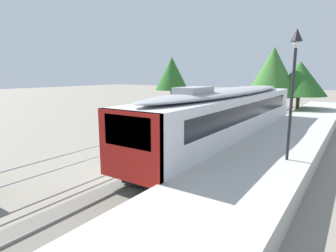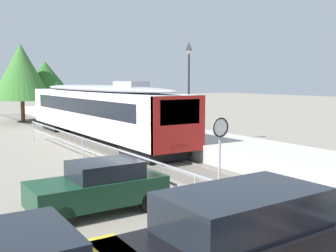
# 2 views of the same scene
# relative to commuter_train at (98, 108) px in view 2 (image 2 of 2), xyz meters

# --- Properties ---
(ground_plane) EXTENTS (160.00, 160.00, 0.00)m
(ground_plane) POSITION_rel_commuter_train_xyz_m (-3.00, -4.90, -2.14)
(ground_plane) COLOR gray
(track_rails) EXTENTS (3.20, 60.00, 0.14)m
(track_rails) POSITION_rel_commuter_train_xyz_m (0.00, -4.90, -2.11)
(track_rails) COLOR #6B665B
(track_rails) RESTS_ON ground
(commuter_train) EXTENTS (2.82, 18.87, 3.74)m
(commuter_train) POSITION_rel_commuter_train_xyz_m (0.00, 0.00, 0.00)
(commuter_train) COLOR silver
(commuter_train) RESTS_ON track_rails
(station_platform) EXTENTS (3.90, 60.00, 0.90)m
(station_platform) POSITION_rel_commuter_train_xyz_m (3.25, -4.90, -1.69)
(station_platform) COLOR #B7B5AD
(station_platform) RESTS_ON ground
(platform_lamp_mid_platform) EXTENTS (0.34, 0.34, 5.35)m
(platform_lamp_mid_platform) POSITION_rel_commuter_train_xyz_m (4.26, -4.05, 2.48)
(platform_lamp_mid_platform) COLOR #232328
(platform_lamp_mid_platform) RESTS_ON station_platform
(speed_limit_sign) EXTENTS (0.61, 0.10, 2.81)m
(speed_limit_sign) POSITION_rel_commuter_train_xyz_m (-2.22, -14.71, -0.02)
(speed_limit_sign) COLOR #9EA0A5
(speed_limit_sign) RESTS_ON ground
(carpark_fence) EXTENTS (0.06, 36.06, 1.25)m
(carpark_fence) POSITION_rel_commuter_train_xyz_m (-3.30, -14.90, -1.24)
(carpark_fence) COLOR #9EA0A5
(carpark_fence) RESTS_ON ground
(parked_suv_black) EXTENTS (4.64, 2.00, 2.04)m
(parked_suv_black) POSITION_rel_commuter_train_xyz_m (-5.55, -19.11, -1.08)
(parked_suv_black) COLOR black
(parked_suv_black) RESTS_ON ground
(parked_hatchback_dark_green) EXTENTS (4.01, 1.78, 1.53)m
(parked_hatchback_dark_green) POSITION_rel_commuter_train_xyz_m (-5.54, -13.13, -1.35)
(parked_hatchback_dark_green) COLOR #143823
(parked_hatchback_dark_green) RESTS_ON ground
(tree_behind_carpark) EXTENTS (5.47, 5.47, 5.77)m
(tree_behind_carpark) POSITION_rel_commuter_train_xyz_m (1.28, 15.76, 1.87)
(tree_behind_carpark) COLOR brown
(tree_behind_carpark) RESTS_ON ground
(tree_behind_station_far) EXTENTS (5.54, 5.54, 7.29)m
(tree_behind_station_far) POSITION_rel_commuter_train_xyz_m (-1.21, 14.77, 2.56)
(tree_behind_station_far) COLOR brown
(tree_behind_station_far) RESTS_ON ground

